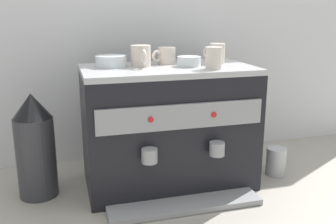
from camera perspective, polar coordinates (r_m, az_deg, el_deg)
The scene contains 11 objects.
ground_plane at distance 1.63m, azimuth -0.00°, elevation -10.24°, with size 4.00×4.00×0.00m, color #9E998E.
tiled_backsplash_wall at distance 1.82m, azimuth -3.06°, elevation 11.24°, with size 2.80×0.03×1.15m, color silver.
espresso_machine at distance 1.54m, azimuth 0.04°, elevation -2.25°, with size 0.66×0.47×0.48m.
ceramic_cup_0 at distance 1.50m, azimuth -4.03°, elevation 8.32°, with size 0.08×0.12×0.08m.
ceramic_cup_1 at distance 1.44m, azimuth 6.85°, elevation 7.98°, with size 0.08×0.09×0.08m.
ceramic_cup_2 at distance 1.57m, azimuth -0.33°, elevation 8.39°, with size 0.11×0.07×0.07m.
ceramic_cup_3 at distance 1.59m, azimuth 7.20°, elevation 8.64°, with size 0.07×0.10×0.08m.
ceramic_bowl_0 at distance 1.50m, azimuth -8.45°, elevation 7.44°, with size 0.12×0.12×0.04m.
ceramic_bowl_1 at distance 1.50m, azimuth 3.15°, elevation 7.49°, with size 0.09×0.09×0.04m.
coffee_grinder at distance 1.53m, azimuth -19.13°, elevation -4.79°, with size 0.15×0.15×0.40m.
milk_pitcher at distance 1.74m, azimuth 15.74°, elevation -7.04°, with size 0.09×0.09×0.12m, color #B7B7BC.
Camera 1 is at (-0.40, -1.42, 0.70)m, focal length 41.03 mm.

